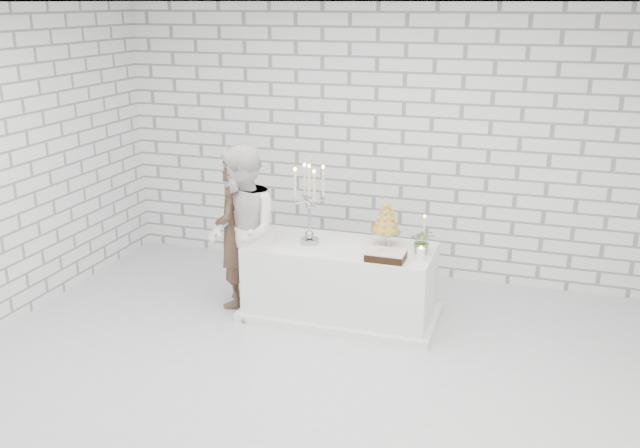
{
  "coord_description": "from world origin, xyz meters",
  "views": [
    {
      "loc": [
        1.79,
        -4.96,
        3.02
      ],
      "look_at": [
        -0.1,
        0.83,
        1.05
      ],
      "focal_mm": 39.05,
      "sensor_mm": 36.0,
      "label": 1
    }
  ],
  "objects_px": {
    "groom": "(234,232)",
    "bride": "(242,233)",
    "cake_table": "(340,281)",
    "croquembouche": "(386,223)",
    "candelabra": "(309,205)"
  },
  "relations": [
    {
      "from": "groom",
      "to": "croquembouche",
      "type": "relative_size",
      "value": 3.51
    },
    {
      "from": "groom",
      "to": "croquembouche",
      "type": "bearing_deg",
      "value": 86.2
    },
    {
      "from": "croquembouche",
      "to": "candelabra",
      "type": "bearing_deg",
      "value": -165.95
    },
    {
      "from": "croquembouche",
      "to": "groom",
      "type": "bearing_deg",
      "value": -173.6
    },
    {
      "from": "bride",
      "to": "croquembouche",
      "type": "relative_size",
      "value": 3.88
    },
    {
      "from": "groom",
      "to": "candelabra",
      "type": "height_order",
      "value": "groom"
    },
    {
      "from": "bride",
      "to": "croquembouche",
      "type": "distance_m",
      "value": 1.39
    },
    {
      "from": "bride",
      "to": "candelabra",
      "type": "height_order",
      "value": "bride"
    },
    {
      "from": "cake_table",
      "to": "croquembouche",
      "type": "relative_size",
      "value": 4.04
    },
    {
      "from": "cake_table",
      "to": "bride",
      "type": "distance_m",
      "value": 1.07
    },
    {
      "from": "groom",
      "to": "bride",
      "type": "bearing_deg",
      "value": 30.66
    },
    {
      "from": "cake_table",
      "to": "bride",
      "type": "relative_size",
      "value": 1.04
    },
    {
      "from": "bride",
      "to": "candelabra",
      "type": "distance_m",
      "value": 0.71
    },
    {
      "from": "bride",
      "to": "croquembouche",
      "type": "xyz_separation_m",
      "value": [
        1.33,
        0.39,
        0.11
      ]
    },
    {
      "from": "cake_table",
      "to": "candelabra",
      "type": "distance_m",
      "value": 0.83
    }
  ]
}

